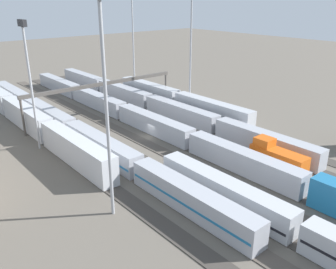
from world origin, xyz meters
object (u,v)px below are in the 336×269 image
at_px(train_on_track_6, 71,129).
at_px(light_mast_1, 105,84).
at_px(light_mast_0, 133,30).
at_px(light_mast_3, 29,69).
at_px(train_on_track_5, 300,231).
at_px(train_on_track_2, 277,158).
at_px(signal_gantry, 103,87).
at_px(train_on_track_7, 27,117).
at_px(train_on_track_0, 178,101).
at_px(train_on_track_3, 150,122).
at_px(train_on_track_1, 150,102).
at_px(light_mast_2, 191,38).

relative_size(train_on_track_6, light_mast_1, 3.33).
distance_m(light_mast_0, light_mast_3, 49.11).
xyz_separation_m(train_on_track_5, train_on_track_2, (13.31, -15.00, 0.16)).
distance_m(train_on_track_2, signal_gantry, 44.95).
bearing_deg(train_on_track_5, train_on_track_7, 9.23).
bearing_deg(signal_gantry, train_on_track_0, -113.07).
distance_m(train_on_track_5, light_mast_0, 82.02).
bearing_deg(train_on_track_0, train_on_track_2, 164.69).
height_order(train_on_track_3, light_mast_0, light_mast_0).
bearing_deg(train_on_track_0, light_mast_3, 91.86).
bearing_deg(train_on_track_7, train_on_track_1, -101.62).
bearing_deg(light_mast_3, train_on_track_5, -165.68).
relative_size(train_on_track_2, light_mast_3, 0.41).
relative_size(train_on_track_7, light_mast_3, 2.95).
distance_m(train_on_track_6, signal_gantry, 15.71).
distance_m(train_on_track_6, light_mast_1, 34.79).
bearing_deg(light_mast_1, light_mast_0, -37.68).
xyz_separation_m(train_on_track_5, light_mast_1, (20.05, 13.41, 16.17)).
bearing_deg(light_mast_3, light_mast_1, 178.00).
height_order(train_on_track_2, train_on_track_7, same).
bearing_deg(light_mast_2, light_mast_3, 90.26).
xyz_separation_m(train_on_track_5, train_on_track_7, (61.55, 10.00, 0.63)).
bearing_deg(train_on_track_6, train_on_track_7, 22.85).
height_order(light_mast_0, signal_gantry, light_mast_0).
bearing_deg(train_on_track_7, train_on_track_6, -157.15).
bearing_deg(signal_gantry, train_on_track_1, -98.66).
xyz_separation_m(train_on_track_0, train_on_track_7, (11.72, 35.00, 0.00)).
bearing_deg(light_mast_3, light_mast_0, -57.56).
relative_size(train_on_track_5, train_on_track_0, 1.00).
distance_m(light_mast_0, signal_gantry, 29.83).
height_order(train_on_track_2, light_mast_2, light_mast_2).
bearing_deg(light_mast_0, train_on_track_1, 155.37).
height_order(train_on_track_2, train_on_track_0, same).
xyz_separation_m(train_on_track_1, light_mast_1, (-35.33, 33.41, 16.15)).
bearing_deg(light_mast_0, train_on_track_6, 126.61).
bearing_deg(light_mast_1, light_mast_2, -55.36).
height_order(train_on_track_7, light_mast_3, light_mast_3).
bearing_deg(light_mast_2, light_mast_1, 124.64).
xyz_separation_m(train_on_track_6, signal_gantry, (7.60, -12.50, 5.73)).
distance_m(train_on_track_0, light_mast_2, 16.09).
height_order(train_on_track_5, train_on_track_3, train_on_track_3).
xyz_separation_m(light_mast_2, signal_gantry, (8.49, 20.69, -10.62)).
xyz_separation_m(train_on_track_1, light_mast_2, (-6.59, -8.19, 16.33)).
bearing_deg(train_on_track_7, light_mast_1, 175.30).
distance_m(train_on_track_2, light_mast_2, 41.18).
distance_m(train_on_track_7, light_mast_3, 18.54).
distance_m(light_mast_2, light_mast_3, 40.69).
height_order(train_on_track_7, light_mast_2, light_mast_2).
bearing_deg(signal_gantry, train_on_track_7, 76.30).
bearing_deg(light_mast_2, train_on_track_5, 149.98).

